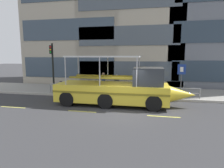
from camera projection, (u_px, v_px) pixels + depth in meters
ground_plane at (123, 110)px, 11.88m from camera, size 120.00×120.00×0.00m
sidewalk at (132, 92)px, 17.29m from camera, size 32.00×4.80×0.18m
curb_edge at (129, 98)px, 14.88m from camera, size 32.00×0.18×0.18m
lane_centreline at (121, 114)px, 11.05m from camera, size 25.80×0.12×0.01m
curb_guardrail at (119, 89)px, 15.28m from camera, size 12.24×0.09×0.80m
traffic_light_pole at (52, 63)px, 16.54m from camera, size 0.24×0.46×4.25m
parking_sign at (181, 75)px, 14.50m from camera, size 0.60×0.12×2.53m
leaned_bicycle at (63, 88)px, 16.78m from camera, size 1.74×0.46×0.96m
duck_tour_boat at (120, 89)px, 13.05m from camera, size 9.44×2.69×3.36m
pedestrian_near_bow at (158, 82)px, 15.60m from camera, size 0.33×0.45×1.76m
pedestrian_mid_left at (117, 82)px, 16.62m from camera, size 0.45×0.21×1.55m
pedestrian_mid_right at (103, 81)px, 16.23m from camera, size 0.35×0.43×1.75m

